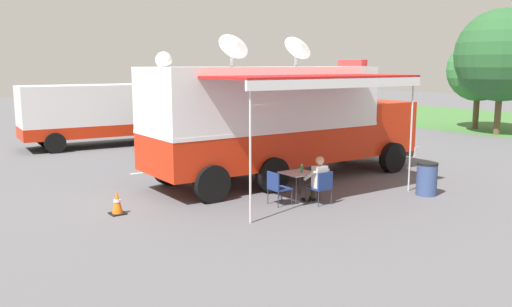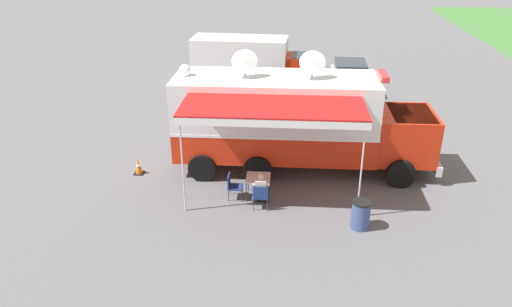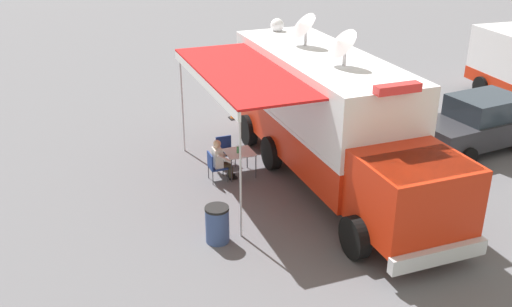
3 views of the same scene
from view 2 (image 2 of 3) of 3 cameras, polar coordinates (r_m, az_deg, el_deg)
name	(u,v)px [view 2 (image 2 of 3)]	position (r m, az deg, el deg)	size (l,w,h in m)	color
ground_plane	(274,166)	(18.72, 2.10, -1.50)	(100.00, 100.00, 0.00)	#5B5B60
lot_stripe	(266,131)	(21.87, 1.12, 2.60)	(0.12, 4.80, 0.01)	silver
command_truck	(295,119)	(17.89, 4.60, 3.96)	(4.90, 9.51, 4.53)	red
folding_table	(258,179)	(16.41, 0.26, -2.92)	(0.81, 0.81, 0.73)	silver
water_bottle	(260,175)	(16.27, 0.45, -2.53)	(0.07, 0.07, 0.22)	#3F9959
folding_chair_at_table	(261,195)	(15.78, 0.54, -4.81)	(0.48, 0.48, 0.87)	navy
folding_chair_beside_table	(233,184)	(16.40, -2.74, -3.59)	(0.48, 0.48, 0.87)	navy
seated_responder	(261,188)	(15.87, 0.58, -4.04)	(0.66, 0.55, 1.25)	silver
trash_bin	(361,215)	(15.21, 12.03, -6.93)	(0.57, 0.57, 0.91)	#384C7F
traffic_cone	(139,167)	(18.57, -13.45, -1.49)	(0.36, 0.36, 0.58)	black
support_truck	(249,62)	(27.85, -0.77, 10.60)	(2.73, 6.94, 2.70)	white
car_behind_truck	(350,79)	(26.91, 10.80, 8.52)	(4.26, 2.13, 1.76)	#B2B5BA
car_far_corner	(288,98)	(23.48, 3.72, 6.45)	(4.36, 2.33, 1.76)	#2D2D33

